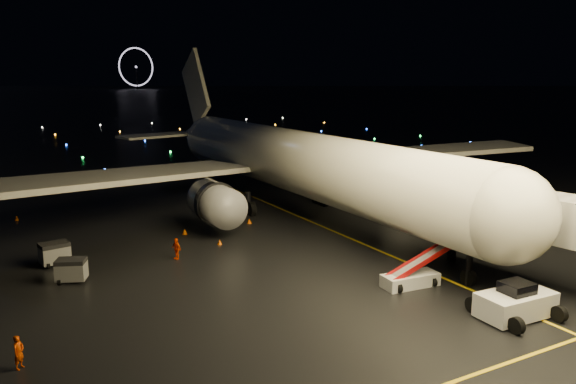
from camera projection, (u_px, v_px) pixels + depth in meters
name	position (u px, v px, depth m)	size (l,w,h in m)	color
ground	(12.00, 106.00, 291.71)	(2000.00, 2000.00, 0.00)	black
lane_centre	(334.00, 232.00, 52.73)	(0.25, 80.00, 0.02)	yellow
airliner	(278.00, 124.00, 61.38)	(64.82, 61.58, 18.37)	silver
pushback_tug	(516.00, 300.00, 33.70)	(4.66, 2.44, 2.22)	silver
belt_loader	(411.00, 266.00, 38.68)	(5.88, 1.60, 2.85)	silver
crew_a	(19.00, 352.00, 27.74)	(0.64, 0.42, 1.75)	#F34000
crew_c	(176.00, 249.00, 44.63)	(1.01, 0.42, 1.72)	#F34000
safety_cone_0	(220.00, 242.00, 48.64)	(0.40, 0.40, 0.46)	#F65E01
safety_cone_1	(249.00, 221.00, 55.73)	(0.43, 0.43, 0.49)	#F65E01
safety_cone_2	(185.00, 231.00, 51.80)	(0.47, 0.47, 0.53)	#F65E01
safety_cone_3	(17.00, 218.00, 56.87)	(0.44, 0.44, 0.50)	#F65E01
ferris_wheel	(136.00, 68.00, 727.36)	(50.00, 4.00, 52.00)	black
taxiway_lights	(64.00, 142.00, 125.15)	(164.00, 92.00, 0.36)	black
baggage_cart_0	(55.00, 254.00, 43.23)	(2.08, 1.46, 1.77)	gray
baggage_cart_1	(71.00, 270.00, 39.62)	(1.98, 1.39, 1.68)	gray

